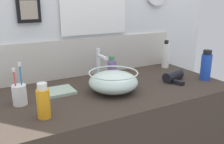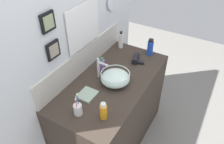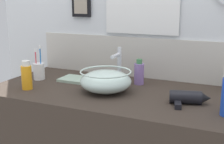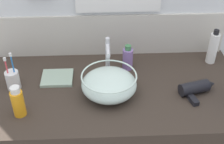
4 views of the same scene
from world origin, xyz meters
The scene contains 8 objects.
back_panel centered at (0.00, 0.36, 1.22)m, with size 2.01×0.09×2.45m.
glass_bowl_sink centered at (-0.02, -0.04, 0.97)m, with size 0.27×0.27×0.11m.
faucet centered at (-0.02, 0.13, 1.03)m, with size 0.02×0.12×0.21m.
hair_drier centered at (0.41, -0.06, 0.94)m, with size 0.20×0.16×0.06m.
toothbrush_cup centered at (-0.50, 0.02, 0.96)m, with size 0.07×0.07×0.21m.
spray_bottle centered at (-0.44, -0.17, 0.98)m, with size 0.06×0.06×0.16m.
lotion_bottle centered at (0.09, 0.17, 0.97)m, with size 0.06×0.06×0.15m.
hand_towel centered at (-0.29, 0.09, 0.91)m, with size 0.16×0.14×0.02m, color #99B29E.
Camera 3 is at (0.65, -1.47, 1.40)m, focal length 50.00 mm.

